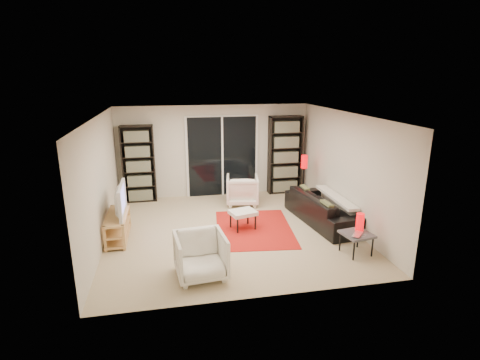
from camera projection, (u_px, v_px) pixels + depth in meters
name	position (u px, v px, depth m)	size (l,w,h in m)	color
floor	(231.00, 230.00, 7.85)	(5.00, 5.00, 0.00)	tan
wall_back	(215.00, 151.00, 9.88)	(5.00, 0.02, 2.40)	beige
wall_front	(262.00, 221.00, 5.16)	(5.00, 0.02, 2.40)	beige
wall_left	(100.00, 182.00, 7.05)	(0.02, 5.00, 2.40)	beige
wall_right	(346.00, 169.00, 7.99)	(0.02, 5.00, 2.40)	beige
ceiling	(230.00, 115.00, 7.20)	(5.00, 5.00, 0.02)	white
sliding_door	(222.00, 157.00, 9.93)	(1.92, 0.08, 2.16)	white
bookshelf_left	(139.00, 164.00, 9.42)	(0.80, 0.30, 1.95)	black
bookshelf_right	(285.00, 155.00, 10.12)	(0.90, 0.30, 2.10)	black
tv_stand	(118.00, 226.00, 7.40)	(0.39, 1.22, 0.50)	#E9C170
tv	(116.00, 200.00, 7.25)	(1.05, 0.14, 0.60)	black
rug	(254.00, 228.00, 7.93)	(1.56, 2.12, 0.01)	red
sofa	(324.00, 208.00, 8.21)	(2.20, 0.86, 0.64)	black
armchair_back	(242.00, 190.00, 9.37)	(0.78, 0.80, 0.73)	white
armchair_front	(201.00, 256.00, 5.96)	(0.78, 0.80, 0.73)	white
ottoman	(243.00, 213.00, 7.84)	(0.61, 0.55, 0.40)	white
side_table	(357.00, 235.00, 6.74)	(0.58, 0.58, 0.40)	#4E4E53
laptop	(360.00, 235.00, 6.61)	(0.32, 0.20, 0.03)	silver
table_lamp	(360.00, 222.00, 6.80)	(0.15, 0.15, 0.33)	red
floor_lamp	(304.00, 167.00, 9.39)	(0.18, 0.18, 1.21)	black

